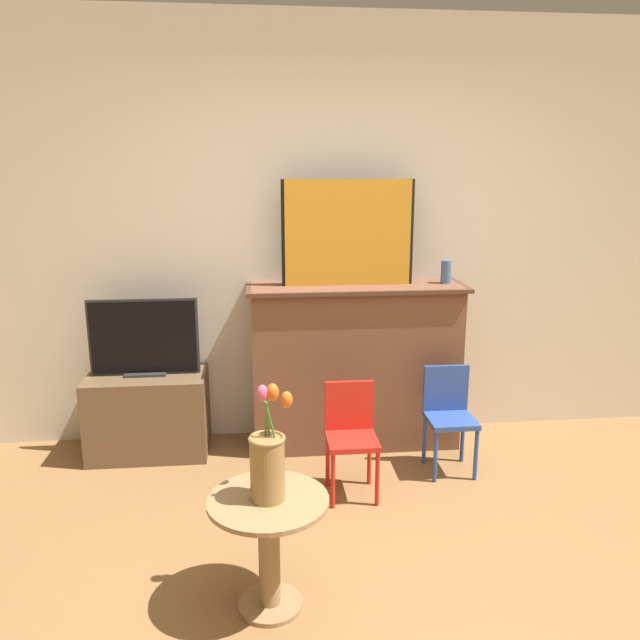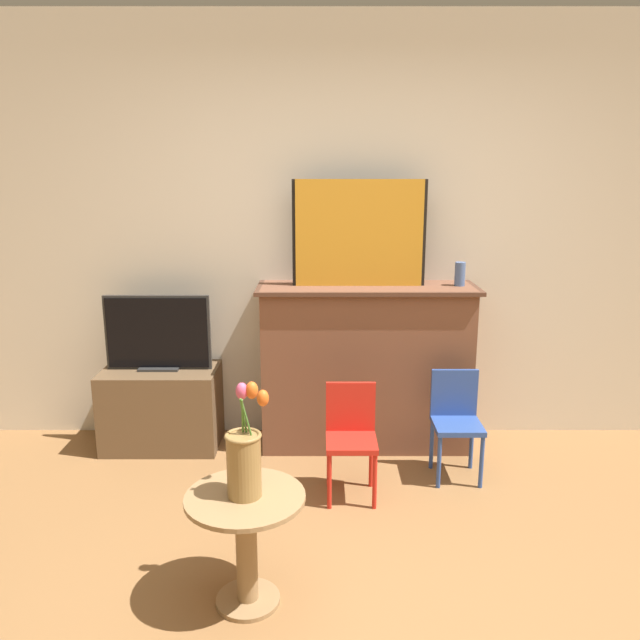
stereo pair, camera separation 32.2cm
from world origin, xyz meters
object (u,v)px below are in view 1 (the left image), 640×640
tv_monitor (144,338)px  chair_red (351,431)px  chair_blue (449,412)px  vase_tulips (268,460)px  painting (348,233)px

tv_monitor → chair_red: size_ratio=1.07×
chair_blue → vase_tulips: vase_tulips is taller
painting → vase_tulips: painting is taller
chair_red → painting: bearing=84.0°
chair_red → tv_monitor: bearing=152.2°
painting → chair_red: 1.22m
chair_blue → vase_tulips: bearing=-134.0°
painting → chair_red: painting is taller
chair_red → vase_tulips: size_ratio=1.40×
painting → tv_monitor: painting is taller
painting → vase_tulips: 1.80m
tv_monitor → chair_red: bearing=-27.8°
tv_monitor → chair_blue: bearing=-12.6°
chair_red → vase_tulips: bearing=-117.4°
chair_blue → vase_tulips: 1.59m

